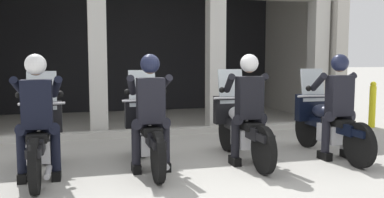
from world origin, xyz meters
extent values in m
plane|color=#A8A59E|center=(0.00, 3.00, 0.00)|extent=(80.00, 80.00, 0.00)
cube|color=black|center=(-0.02, 6.43, 1.61)|extent=(8.39, 0.24, 3.22)
cube|color=#BCB7AD|center=(4.07, 4.62, 1.61)|extent=(0.30, 4.02, 3.22)
cube|color=beige|center=(-1.25, 2.96, 1.39)|extent=(0.35, 0.36, 2.78)
cube|color=beige|center=(1.21, 2.96, 1.39)|extent=(0.35, 0.36, 2.78)
cube|color=beige|center=(3.67, 2.96, 1.39)|extent=(0.35, 0.36, 2.78)
cube|color=#B7B5AD|center=(-0.02, 2.46, 0.06)|extent=(7.99, 0.24, 0.12)
cylinder|color=black|center=(-2.13, 0.72, 0.32)|extent=(0.09, 0.64, 0.64)
cylinder|color=black|center=(-2.13, -0.68, 0.32)|extent=(0.09, 0.64, 0.64)
cube|color=black|center=(-2.13, 0.72, 0.53)|extent=(0.14, 0.44, 0.08)
cube|color=silver|center=(-2.13, -0.03, 0.37)|extent=(0.28, 0.44, 0.28)
cube|color=black|center=(-2.13, 0.02, 0.50)|extent=(0.18, 1.24, 0.16)
ellipsoid|color=black|center=(-2.13, 0.24, 0.68)|extent=(0.26, 0.48, 0.22)
cube|color=black|center=(-2.13, -0.16, 0.57)|extent=(0.24, 0.52, 0.10)
cube|color=black|center=(-2.13, -0.62, 0.50)|extent=(0.16, 0.48, 0.10)
cylinder|color=silver|center=(-2.13, 0.66, 0.56)|extent=(0.05, 0.24, 0.53)
cube|color=black|center=(-2.13, 0.60, 0.70)|extent=(0.52, 0.16, 0.44)
sphere|color=silver|center=(-2.13, 0.70, 0.72)|extent=(0.18, 0.18, 0.18)
cube|color=silver|center=(-2.13, 0.58, 1.07)|extent=(0.40, 0.14, 0.54)
cylinder|color=silver|center=(-2.13, 0.50, 0.90)|extent=(0.62, 0.04, 0.04)
cylinder|color=silver|center=(-2.01, -0.38, 0.18)|extent=(0.07, 0.55, 0.07)
cube|color=black|center=(-2.13, -0.18, 0.97)|extent=(0.36, 0.22, 0.60)
cube|color=#591414|center=(-2.13, -0.06, 0.99)|extent=(0.05, 0.02, 0.32)
sphere|color=tan|center=(-2.13, -0.16, 1.43)|extent=(0.21, 0.21, 0.21)
sphere|color=silver|center=(-2.13, -0.16, 1.46)|extent=(0.26, 0.26, 0.26)
cylinder|color=black|center=(-1.99, -0.16, 0.66)|extent=(0.26, 0.29, 0.17)
cylinder|color=black|center=(-1.93, -0.16, 0.39)|extent=(0.12, 0.12, 0.53)
cube|color=black|center=(-1.93, -0.15, 0.06)|extent=(0.11, 0.26, 0.12)
cylinder|color=black|center=(-2.27, -0.16, 0.66)|extent=(0.26, 0.29, 0.17)
cylinder|color=black|center=(-2.33, -0.16, 0.39)|extent=(0.12, 0.12, 0.53)
cube|color=black|center=(-2.33, -0.15, 0.06)|extent=(0.11, 0.26, 0.12)
cylinder|color=black|center=(-1.91, 0.05, 1.16)|extent=(0.19, 0.48, 0.31)
sphere|color=black|center=(-1.87, 0.26, 1.05)|extent=(0.09, 0.09, 0.09)
cylinder|color=black|center=(-2.35, 0.05, 1.16)|extent=(0.19, 0.48, 0.31)
sphere|color=black|center=(-2.39, 0.26, 1.05)|extent=(0.09, 0.09, 0.09)
cylinder|color=black|center=(-0.71, 0.77, 0.32)|extent=(0.09, 0.64, 0.64)
cylinder|color=black|center=(-0.71, -0.63, 0.32)|extent=(0.09, 0.64, 0.64)
cube|color=black|center=(-0.71, 0.77, 0.53)|extent=(0.14, 0.44, 0.08)
cube|color=silver|center=(-0.71, 0.02, 0.37)|extent=(0.28, 0.44, 0.28)
cube|color=black|center=(-0.71, 0.07, 0.50)|extent=(0.18, 1.24, 0.16)
ellipsoid|color=#1E2338|center=(-0.71, 0.29, 0.68)|extent=(0.26, 0.48, 0.22)
cube|color=black|center=(-0.71, -0.11, 0.57)|extent=(0.24, 0.52, 0.10)
cube|color=black|center=(-0.71, -0.57, 0.50)|extent=(0.16, 0.48, 0.10)
cylinder|color=silver|center=(-0.71, 0.71, 0.56)|extent=(0.05, 0.24, 0.53)
cube|color=black|center=(-0.71, 0.65, 0.70)|extent=(0.52, 0.16, 0.44)
sphere|color=silver|center=(-0.71, 0.75, 0.72)|extent=(0.18, 0.18, 0.18)
cube|color=silver|center=(-0.71, 0.63, 1.07)|extent=(0.40, 0.14, 0.54)
cylinder|color=silver|center=(-0.71, 0.55, 0.90)|extent=(0.62, 0.04, 0.04)
cylinder|color=silver|center=(-0.59, -0.33, 0.18)|extent=(0.07, 0.55, 0.07)
cube|color=black|center=(-0.71, -0.13, 0.97)|extent=(0.36, 0.22, 0.60)
cube|color=black|center=(-0.71, -0.01, 0.99)|extent=(0.05, 0.02, 0.32)
sphere|color=tan|center=(-0.71, -0.11, 1.43)|extent=(0.21, 0.21, 0.21)
sphere|color=#191E38|center=(-0.71, -0.11, 1.46)|extent=(0.26, 0.26, 0.26)
cylinder|color=black|center=(-0.57, -0.11, 0.66)|extent=(0.26, 0.29, 0.17)
cylinder|color=black|center=(-0.51, -0.11, 0.39)|extent=(0.12, 0.12, 0.53)
cube|color=black|center=(-0.51, -0.10, 0.06)|extent=(0.11, 0.26, 0.12)
cylinder|color=black|center=(-0.85, -0.11, 0.66)|extent=(0.26, 0.29, 0.17)
cylinder|color=black|center=(-0.91, -0.11, 0.39)|extent=(0.12, 0.12, 0.53)
cube|color=black|center=(-0.91, -0.10, 0.06)|extent=(0.11, 0.26, 0.12)
cylinder|color=black|center=(-0.49, 0.10, 1.16)|extent=(0.19, 0.48, 0.31)
sphere|color=black|center=(-0.45, 0.31, 1.05)|extent=(0.09, 0.09, 0.09)
cylinder|color=black|center=(-0.93, 0.10, 1.16)|extent=(0.19, 0.48, 0.31)
sphere|color=black|center=(-0.97, 0.31, 1.05)|extent=(0.09, 0.09, 0.09)
cylinder|color=black|center=(0.71, 0.80, 0.32)|extent=(0.09, 0.64, 0.64)
cylinder|color=black|center=(0.71, -0.60, 0.32)|extent=(0.09, 0.64, 0.64)
cube|color=black|center=(0.71, 0.80, 0.53)|extent=(0.14, 0.44, 0.08)
cube|color=silver|center=(0.71, 0.05, 0.37)|extent=(0.28, 0.44, 0.28)
cube|color=black|center=(0.71, 0.10, 0.50)|extent=(0.18, 1.24, 0.16)
ellipsoid|color=#B2B2B7|center=(0.71, 0.32, 0.68)|extent=(0.26, 0.48, 0.22)
cube|color=black|center=(0.71, -0.08, 0.57)|extent=(0.24, 0.52, 0.10)
cube|color=black|center=(0.71, -0.54, 0.50)|extent=(0.16, 0.48, 0.10)
cylinder|color=silver|center=(0.71, 0.74, 0.56)|extent=(0.05, 0.24, 0.53)
cube|color=black|center=(0.71, 0.68, 0.70)|extent=(0.52, 0.16, 0.44)
sphere|color=silver|center=(0.71, 0.78, 0.72)|extent=(0.18, 0.18, 0.18)
cube|color=silver|center=(0.71, 0.66, 1.07)|extent=(0.40, 0.14, 0.54)
cylinder|color=silver|center=(0.71, 0.58, 0.90)|extent=(0.62, 0.04, 0.04)
cylinder|color=silver|center=(0.83, -0.30, 0.18)|extent=(0.07, 0.55, 0.07)
cube|color=black|center=(0.71, -0.10, 0.97)|extent=(0.36, 0.22, 0.60)
cube|color=black|center=(0.71, 0.02, 0.99)|extent=(0.05, 0.02, 0.32)
sphere|color=tan|center=(0.71, -0.08, 1.43)|extent=(0.21, 0.21, 0.21)
sphere|color=silver|center=(0.71, -0.08, 1.46)|extent=(0.26, 0.26, 0.26)
cylinder|color=black|center=(0.85, -0.08, 0.66)|extent=(0.26, 0.29, 0.17)
cylinder|color=black|center=(0.91, -0.08, 0.39)|extent=(0.12, 0.12, 0.53)
cube|color=black|center=(0.91, -0.07, 0.06)|extent=(0.11, 0.26, 0.12)
cylinder|color=black|center=(0.57, -0.08, 0.66)|extent=(0.26, 0.29, 0.17)
cylinder|color=black|center=(0.51, -0.08, 0.39)|extent=(0.12, 0.12, 0.53)
cube|color=black|center=(0.51, -0.07, 0.06)|extent=(0.11, 0.26, 0.12)
cylinder|color=black|center=(0.93, 0.13, 1.16)|extent=(0.19, 0.48, 0.31)
sphere|color=black|center=(0.97, 0.34, 1.05)|extent=(0.09, 0.09, 0.09)
cylinder|color=black|center=(0.49, 0.13, 1.16)|extent=(0.19, 0.48, 0.31)
sphere|color=black|center=(0.45, 0.34, 1.05)|extent=(0.09, 0.09, 0.09)
cylinder|color=black|center=(2.13, 0.73, 0.32)|extent=(0.09, 0.64, 0.64)
cylinder|color=black|center=(2.13, -0.67, 0.32)|extent=(0.09, 0.64, 0.64)
cube|color=black|center=(2.13, 0.73, 0.53)|extent=(0.14, 0.44, 0.08)
cube|color=silver|center=(2.13, -0.02, 0.37)|extent=(0.28, 0.44, 0.28)
cube|color=black|center=(2.13, 0.03, 0.50)|extent=(0.18, 1.24, 0.16)
ellipsoid|color=#1E2338|center=(2.13, 0.25, 0.68)|extent=(0.26, 0.48, 0.22)
cube|color=black|center=(2.13, -0.15, 0.57)|extent=(0.24, 0.52, 0.10)
cube|color=black|center=(2.13, -0.61, 0.50)|extent=(0.16, 0.48, 0.10)
cylinder|color=silver|center=(2.13, 0.67, 0.56)|extent=(0.05, 0.24, 0.53)
cube|color=black|center=(2.13, 0.61, 0.70)|extent=(0.52, 0.16, 0.44)
sphere|color=silver|center=(2.13, 0.71, 0.72)|extent=(0.18, 0.18, 0.18)
cube|color=silver|center=(2.13, 0.59, 1.07)|extent=(0.40, 0.14, 0.54)
cylinder|color=silver|center=(2.13, 0.51, 0.90)|extent=(0.62, 0.04, 0.04)
cylinder|color=silver|center=(2.25, -0.37, 0.18)|extent=(0.07, 0.55, 0.07)
cube|color=black|center=(2.13, -0.17, 0.97)|extent=(0.36, 0.22, 0.60)
cube|color=black|center=(2.13, -0.05, 0.99)|extent=(0.05, 0.02, 0.32)
sphere|color=tan|center=(2.13, -0.15, 1.43)|extent=(0.21, 0.21, 0.21)
sphere|color=#191E38|center=(2.13, -0.15, 1.46)|extent=(0.26, 0.26, 0.26)
cylinder|color=black|center=(2.27, -0.15, 0.66)|extent=(0.26, 0.29, 0.17)
cylinder|color=black|center=(2.33, -0.15, 0.39)|extent=(0.12, 0.12, 0.53)
cube|color=black|center=(2.33, -0.14, 0.06)|extent=(0.11, 0.26, 0.12)
cylinder|color=black|center=(1.99, -0.15, 0.66)|extent=(0.26, 0.29, 0.17)
cylinder|color=black|center=(1.93, -0.15, 0.39)|extent=(0.12, 0.12, 0.53)
cube|color=black|center=(1.93, -0.14, 0.06)|extent=(0.11, 0.26, 0.12)
cylinder|color=black|center=(2.35, 0.06, 1.16)|extent=(0.19, 0.48, 0.31)
sphere|color=black|center=(2.39, 0.27, 1.05)|extent=(0.09, 0.09, 0.09)
cylinder|color=black|center=(1.91, 0.06, 1.16)|extent=(0.19, 0.48, 0.31)
sphere|color=black|center=(1.87, 0.27, 1.05)|extent=(0.09, 0.09, 0.09)
cylinder|color=yellow|center=(4.55, 2.13, 0.45)|extent=(0.14, 0.14, 0.90)
sphere|color=yellow|center=(4.55, 2.13, 0.94)|extent=(0.13, 0.13, 0.13)
camera|label=1|loc=(-1.62, -5.60, 1.56)|focal=39.21mm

